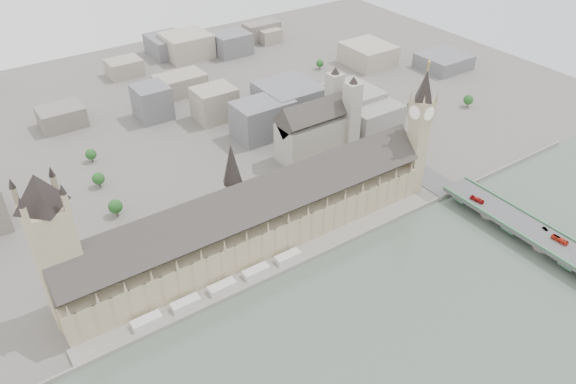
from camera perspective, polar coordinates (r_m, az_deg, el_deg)
ground at (r=378.92m, az=-1.87°, el=-7.03°), size 900.00×900.00×0.00m
embankment_wall at (r=368.58m, az=-0.60°, el=-8.14°), size 600.00×1.50×3.00m
river_terrace at (r=373.54m, az=-1.24°, el=-7.55°), size 270.00×15.00×2.00m
terrace_tents at (r=357.60m, az=-6.73°, el=-9.53°), size 118.00×7.00×4.00m
palace_of_westminster at (r=377.50m, az=-3.56°, el=-2.80°), size 265.00×40.73×55.44m
elizabeth_tower at (r=426.64m, az=13.23°, el=6.67°), size 17.00×17.00×107.50m
victoria_tower at (r=332.09m, az=-22.68°, el=-4.84°), size 30.00×30.00×100.00m
central_tower at (r=357.81m, az=-5.65°, el=1.64°), size 13.00×13.00×48.00m
westminster_bridge at (r=426.00m, az=23.70°, el=-4.18°), size 25.00×325.00×10.25m
westminster_abbey at (r=481.45m, az=3.05°, el=6.50°), size 68.00×36.00×64.00m
city_skyline_inland at (r=558.63m, az=-15.86°, el=8.66°), size 720.00×360.00×38.00m
park_trees at (r=411.56m, az=-7.61°, el=-2.13°), size 110.00×30.00×15.00m
red_bus_north at (r=437.25m, az=18.65°, el=-0.73°), size 4.18×10.97×2.98m
red_bus_south at (r=418.90m, az=25.88°, el=-4.38°), size 3.26×11.68×3.22m
car_silver at (r=426.58m, az=24.66°, el=-3.41°), size 2.30×4.39×1.38m
car_approach at (r=491.42m, az=11.69°, el=4.53°), size 3.86×5.58×1.50m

